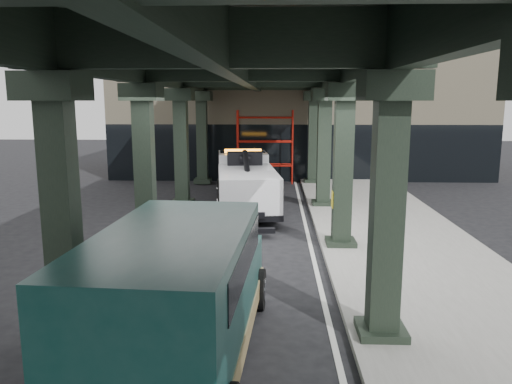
# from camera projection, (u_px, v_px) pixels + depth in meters

# --- Properties ---
(ground) EXTENTS (90.00, 90.00, 0.00)m
(ground) POSITION_uv_depth(u_px,v_px,m) (253.00, 269.00, 13.52)
(ground) COLOR black
(ground) RESTS_ON ground
(sidewalk) EXTENTS (5.00, 40.00, 0.15)m
(sidewalk) POSITION_uv_depth(u_px,v_px,m) (403.00, 247.00, 15.30)
(sidewalk) COLOR gray
(sidewalk) RESTS_ON ground
(lane_stripe) EXTENTS (0.12, 38.00, 0.01)m
(lane_stripe) POSITION_uv_depth(u_px,v_px,m) (311.00, 248.00, 15.42)
(lane_stripe) COLOR silver
(lane_stripe) RESTS_ON ground
(viaduct) EXTENTS (7.40, 32.00, 6.40)m
(viaduct) POSITION_uv_depth(u_px,v_px,m) (243.00, 67.00, 14.52)
(viaduct) COLOR black
(viaduct) RESTS_ON ground
(building) EXTENTS (22.00, 10.00, 8.00)m
(building) POSITION_uv_depth(u_px,v_px,m) (298.00, 109.00, 32.38)
(building) COLOR #C6B793
(building) RESTS_ON ground
(scaffolding) EXTENTS (3.08, 0.88, 4.00)m
(scaffolding) POSITION_uv_depth(u_px,v_px,m) (265.00, 145.00, 27.53)
(scaffolding) COLOR red
(scaffolding) RESTS_ON ground
(tow_truck) EXTENTS (2.98, 7.85, 2.51)m
(tow_truck) POSITION_uv_depth(u_px,v_px,m) (245.00, 181.00, 20.67)
(tow_truck) COLOR black
(tow_truck) RESTS_ON ground
(towed_van) EXTENTS (2.78, 6.27, 2.49)m
(towed_van) POSITION_uv_depth(u_px,v_px,m) (180.00, 293.00, 8.33)
(towed_van) COLOR #103935
(towed_van) RESTS_ON ground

